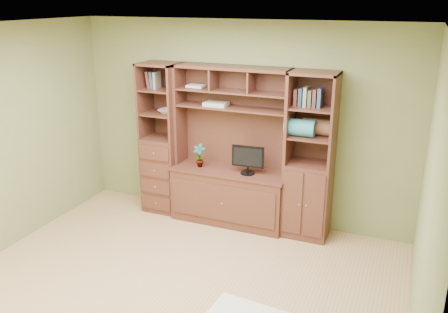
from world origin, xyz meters
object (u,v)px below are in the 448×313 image
at_px(center_hutch, 229,148).
at_px(right_tower, 310,157).
at_px(left_tower, 162,139).
at_px(monitor, 248,155).

bearing_deg(center_hutch, right_tower, 2.23).
bearing_deg(left_tower, right_tower, 0.00).
bearing_deg(right_tower, center_hutch, -177.77).
relative_size(left_tower, right_tower, 1.00).
relative_size(left_tower, monitor, 4.07).
relative_size(right_tower, monitor, 4.07).
distance_m(right_tower, monitor, 0.77).
height_order(center_hutch, right_tower, same).
height_order(left_tower, right_tower, same).
bearing_deg(right_tower, monitor, -174.38).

